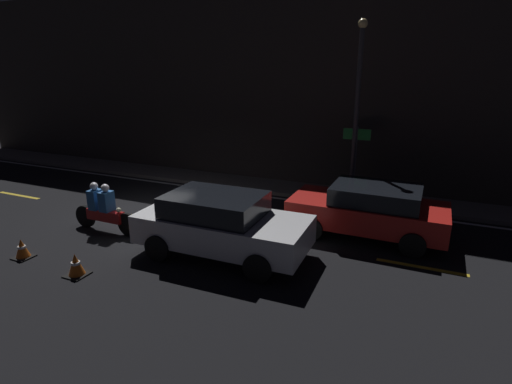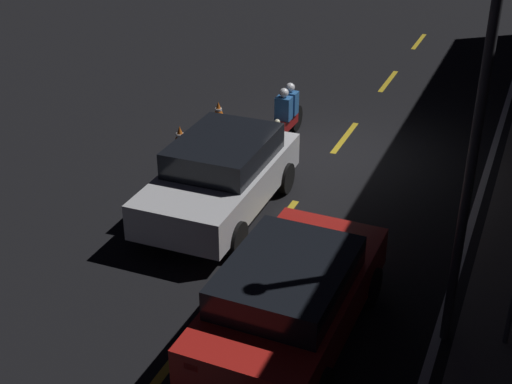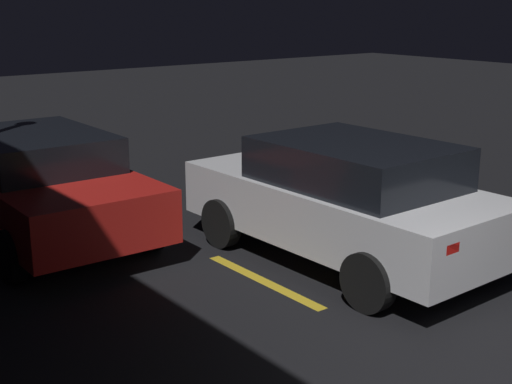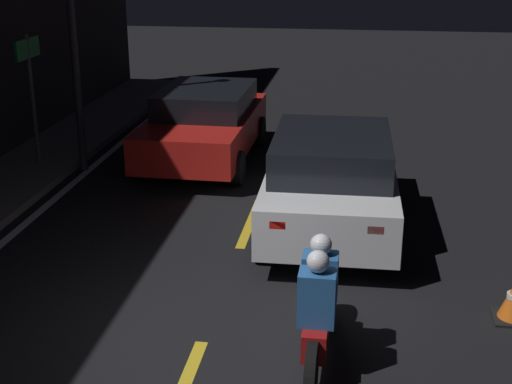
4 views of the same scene
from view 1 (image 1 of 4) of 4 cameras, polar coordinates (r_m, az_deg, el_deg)
The scene contains 15 objects.
ground_plane at distance 12.78m, azimuth -15.98°, elevation -3.50°, with size 56.00×56.00×0.00m, color black.
raised_curb at distance 16.27m, azimuth -6.04°, elevation 1.79°, with size 28.00×1.61×0.13m.
building_front at distance 16.52m, azimuth -4.77°, elevation 14.96°, with size 28.00×0.30×7.46m.
lane_dash_b at distance 16.72m, azimuth -30.75°, elevation -0.41°, with size 2.00×0.14×0.01m.
lane_dash_c at distance 13.41m, azimuth -19.30°, elevation -2.81°, with size 2.00×0.14×0.01m.
lane_dash_d at distance 10.99m, azimuth -1.60°, elevation -6.25°, with size 2.00×0.14×0.01m.
lane_dash_e at distance 10.11m, azimuth 22.54°, elevation -9.89°, with size 2.00×0.14×0.01m.
lane_solid_kerb at distance 15.41m, azimuth -7.96°, elevation 0.60°, with size 25.20×0.14×0.01m.
sedan_white at distance 9.70m, azimuth -5.02°, elevation -4.49°, with size 4.16×2.03×1.52m.
taxi_red at distance 11.15m, azimuth 15.83°, elevation -2.36°, with size 4.10×2.01×1.43m.
motorcycle at distance 11.85m, azimuth -21.00°, elevation -2.28°, with size 2.20×0.37×1.40m.
traffic_cone_near at distance 11.21m, azimuth -30.44°, elevation -7.00°, with size 0.42×0.42×0.49m.
traffic_cone_mid at distance 9.76m, azimuth -24.34°, elevation -9.48°, with size 0.46×0.46×0.52m.
shop_sign at distance 13.91m, azimuth 14.08°, elevation 6.12°, with size 0.90×0.08×2.40m.
street_lamp at distance 12.87m, azimuth 14.19°, elevation 11.64°, with size 0.28×0.28×5.76m.
Camera 1 is at (7.82, -9.10, 4.40)m, focal length 28.00 mm.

